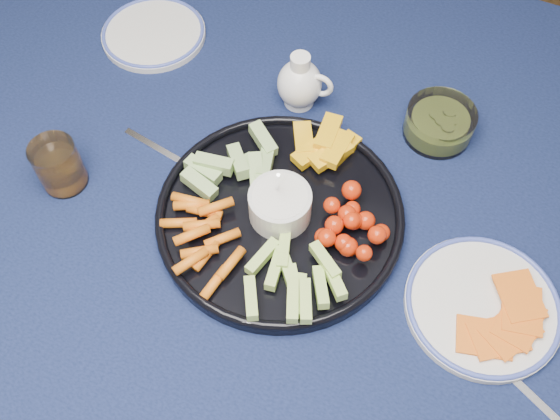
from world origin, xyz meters
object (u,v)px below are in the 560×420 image
at_px(crudite_platter, 279,211).
at_px(cheese_plate, 483,305).
at_px(pickle_bowl, 439,124).
at_px(creamer_pitcher, 300,83).
at_px(juice_tumbler, 60,167).
at_px(dining_table, 274,190).
at_px(side_plate_extra, 154,33).

distance_m(crudite_platter, cheese_plate, 0.30).
relative_size(crudite_platter, pickle_bowl, 3.31).
height_order(crudite_platter, creamer_pitcher, crudite_platter).
xyz_separation_m(cheese_plate, juice_tumbler, (-0.62, -0.06, 0.02)).
height_order(dining_table, cheese_plate, cheese_plate).
bearing_deg(pickle_bowl, juice_tumbler, -145.96).
relative_size(creamer_pitcher, juice_tumbler, 1.25).
bearing_deg(side_plate_extra, pickle_bowl, -0.13).
height_order(dining_table, pickle_bowl, pickle_bowl).
relative_size(crudite_platter, creamer_pitcher, 3.58).
bearing_deg(creamer_pitcher, cheese_plate, -32.17).
relative_size(juice_tumbler, side_plate_extra, 0.44).
height_order(dining_table, creamer_pitcher, creamer_pitcher).
xyz_separation_m(crudite_platter, juice_tumbler, (-0.32, -0.07, 0.01)).
xyz_separation_m(creamer_pitcher, juice_tumbler, (-0.25, -0.29, -0.01)).
bearing_deg(dining_table, pickle_bowl, 35.52).
bearing_deg(cheese_plate, crudite_platter, 177.65).
xyz_separation_m(pickle_bowl, side_plate_extra, (-0.52, 0.00, -0.01)).
bearing_deg(pickle_bowl, dining_table, -144.48).
bearing_deg(cheese_plate, side_plate_extra, 158.39).
bearing_deg(pickle_bowl, cheese_plate, -61.17).
height_order(creamer_pitcher, side_plate_extra, creamer_pitcher).
bearing_deg(creamer_pitcher, side_plate_extra, 173.90).
height_order(crudite_platter, side_plate_extra, crudite_platter).
distance_m(dining_table, pickle_bowl, 0.28).
relative_size(dining_table, crudite_platter, 4.72).
bearing_deg(creamer_pitcher, dining_table, -85.08).
bearing_deg(juice_tumbler, side_plate_extra, 97.24).
bearing_deg(pickle_bowl, creamer_pitcher, -172.24).
bearing_deg(dining_table, juice_tumbler, -147.18).
distance_m(creamer_pitcher, side_plate_extra, 0.30).
bearing_deg(juice_tumbler, crudite_platter, 13.08).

